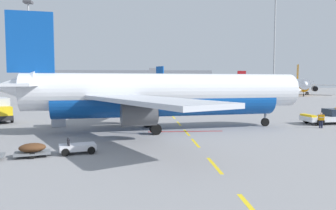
# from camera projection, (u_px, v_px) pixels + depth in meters

# --- Properties ---
(ground) EXTENTS (400.00, 400.00, 0.00)m
(ground) POSITION_uv_depth(u_px,v_px,m) (301.00, 113.00, 53.68)
(ground) COLOR gray
(apron_paint_markings) EXTENTS (8.00, 97.02, 0.01)m
(apron_paint_markings) POSITION_uv_depth(u_px,v_px,m) (172.00, 115.00, 49.98)
(apron_paint_markings) COLOR yellow
(apron_paint_markings) RESTS_ON ground
(airliner_foreground) EXTENTS (34.76, 34.19, 12.20)m
(airliner_foreground) POSITION_uv_depth(u_px,v_px,m) (163.00, 94.00, 34.83)
(airliner_foreground) COLOR white
(airliner_foreground) RESTS_ON ground
(pushback_tug) EXTENTS (6.22, 3.60, 2.08)m
(pushback_tug) POSITION_uv_depth(u_px,v_px,m) (329.00, 117.00, 40.09)
(pushback_tug) COLOR silver
(pushback_tug) RESTS_ON ground
(airliner_mid_left) EXTENTS (26.80, 26.64, 9.40)m
(airliner_mid_left) POSITION_uv_depth(u_px,v_px,m) (216.00, 87.00, 122.39)
(airliner_mid_left) COLOR silver
(airliner_mid_left) RESTS_ON ground
(airliner_far_center) EXTENTS (33.16, 34.63, 12.50)m
(airliner_far_center) POSITION_uv_depth(u_px,v_px,m) (300.00, 85.00, 124.11)
(airliner_far_center) COLOR silver
(airliner_far_center) RESTS_ON ground
(airliner_far_right) EXTENTS (24.15, 25.85, 9.82)m
(airliner_far_right) POSITION_uv_depth(u_px,v_px,m) (183.00, 89.00, 87.07)
(airliner_far_right) COLOR silver
(airliner_far_right) RESTS_ON ground
(baggage_train) EXTENTS (11.52, 4.83, 1.14)m
(baggage_train) POSITION_uv_depth(u_px,v_px,m) (9.00, 151.00, 22.07)
(baggage_train) COLOR silver
(baggage_train) RESTS_ON ground
(ground_crew_worker) EXTENTS (0.65, 0.39, 1.79)m
(ground_crew_worker) POSITION_uv_depth(u_px,v_px,m) (321.00, 119.00, 36.47)
(ground_crew_worker) COLOR #191E38
(ground_crew_worker) RESTS_ON ground
(uld_cargo_container) EXTENTS (1.98, 1.95, 1.60)m
(uld_cargo_container) POSITION_uv_depth(u_px,v_px,m) (58.00, 120.00, 37.86)
(uld_cargo_container) COLOR #B7BCC6
(uld_cargo_container) RESTS_ON ground
(apron_light_mast_near) EXTENTS (1.80, 1.80, 23.34)m
(apron_light_mast_near) POSITION_uv_depth(u_px,v_px,m) (29.00, 40.00, 72.08)
(apron_light_mast_near) COLOR slate
(apron_light_mast_near) RESTS_ON ground
(apron_light_mast_far) EXTENTS (1.80, 1.80, 25.51)m
(apron_light_mast_far) POSITION_uv_depth(u_px,v_px,m) (275.00, 37.00, 74.67)
(apron_light_mast_far) COLOR slate
(apron_light_mast_far) RESTS_ON ground
(terminal_satellite) EXTENTS (80.53, 27.82, 12.41)m
(terminal_satellite) POSITION_uv_depth(u_px,v_px,m) (132.00, 81.00, 170.79)
(terminal_satellite) COLOR gray
(terminal_satellite) RESTS_ON ground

